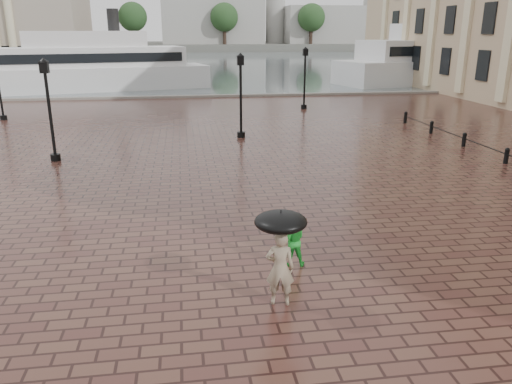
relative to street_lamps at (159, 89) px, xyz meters
The scene contains 13 objects.
ground 17.72m from the street_lamps, 85.10° to the right, with size 300.00×300.00×0.00m, color #3D201B.
harbour_water 74.55m from the street_lamps, 88.85° to the left, with size 240.00×240.00×0.00m, color #454F54.
quay_edge 14.76m from the street_lamps, 84.09° to the left, with size 80.00×0.60×0.30m, color slate.
far_shore 142.51m from the street_lamps, 89.40° to the left, with size 300.00×60.00×2.00m, color #4C4C47.
distant_skyline 141.67m from the street_lamps, 69.46° to the left, with size 102.50×22.00×33.00m.
far_trees 120.72m from the street_lamps, 89.29° to the left, with size 188.00×8.00×13.50m.
bollard_row 19.10m from the street_lamps, 35.36° to the right, with size 0.22×21.22×0.73m.
street_lamps is the anchor object (origin of this frame).
adult_pedestrian 21.63m from the street_lamps, 81.39° to the right, with size 0.61×0.40×1.68m, color gray.
child_pedestrian 19.98m from the street_lamps, 78.71° to the right, with size 0.65×0.50×1.33m, color #1B952A.
ferry_near 23.32m from the street_lamps, 109.48° to the left, with size 24.26×11.08×7.74m.
ferry_far 40.30m from the street_lamps, 38.07° to the left, with size 27.55×12.99×8.79m.
umbrella 21.59m from the street_lamps, 81.39° to the right, with size 1.10×1.10×1.14m.
Camera 1 is at (-0.17, -13.22, 5.62)m, focal length 35.00 mm.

